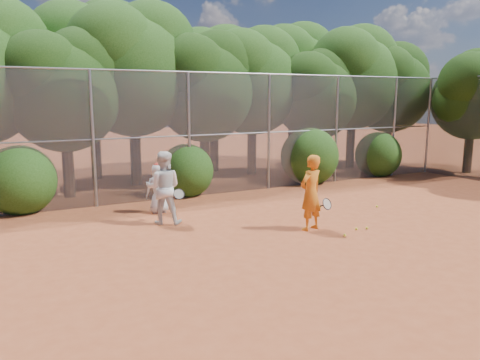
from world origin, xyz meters
TOP-DOWN VIEW (x-y plane):
  - ground at (0.00, 0.00)m, footprint 80.00×80.00m
  - fence_back at (-0.12, 6.00)m, footprint 20.05×0.09m
  - tree_2 at (-4.45, 7.83)m, footprint 3.99×3.47m
  - tree_3 at (-1.94, 8.84)m, footprint 4.89×4.26m
  - tree_4 at (0.55, 8.24)m, footprint 4.19×3.64m
  - tree_5 at (3.06, 9.04)m, footprint 4.51×3.92m
  - tree_6 at (5.55, 8.03)m, footprint 3.86×3.36m
  - tree_7 at (8.06, 8.64)m, footprint 4.77×4.14m
  - tree_8 at (10.05, 8.34)m, footprint 4.25×3.70m
  - tree_10 at (-2.93, 11.05)m, footprint 5.15×4.48m
  - tree_11 at (2.06, 10.64)m, footprint 4.64×4.03m
  - tree_12 at (6.56, 11.24)m, footprint 5.02×4.37m
  - tree_13 at (11.45, 5.03)m, footprint 3.86×3.36m
  - bush_0 at (-6.00, 6.30)m, footprint 2.00×2.00m
  - bush_1 at (-1.00, 6.30)m, footprint 1.80×1.80m
  - bush_2 at (4.00, 6.30)m, footprint 2.20×2.20m
  - bush_3 at (7.50, 6.30)m, footprint 1.90×1.90m
  - player_yellow at (0.15, 0.99)m, footprint 0.90×0.60m
  - player_teen at (-2.59, 4.39)m, footprint 0.72×0.50m
  - player_white at (-2.83, 3.23)m, footprint 1.13×1.04m
  - ball_0 at (1.40, 0.34)m, footprint 0.07×0.07m
  - ball_1 at (1.79, 2.72)m, footprint 0.07×0.07m
  - ball_2 at (1.13, 0.40)m, footprint 0.07×0.07m
  - ball_3 at (3.30, 1.96)m, footprint 0.07×0.07m
  - ball_4 at (0.52, 0.12)m, footprint 0.07×0.07m

SIDE VIEW (x-z plane):
  - ground at x=0.00m, z-range 0.00..0.00m
  - ball_0 at x=1.40m, z-range 0.00..0.07m
  - ball_1 at x=1.79m, z-range 0.00..0.07m
  - ball_2 at x=1.13m, z-range 0.00..0.07m
  - ball_3 at x=3.30m, z-range 0.00..0.07m
  - ball_4 at x=0.52m, z-range 0.00..0.07m
  - player_teen at x=-2.59m, z-range 0.00..1.42m
  - bush_1 at x=-1.00m, z-range 0.00..1.80m
  - player_yellow at x=0.15m, z-range 0.00..1.86m
  - player_white at x=-2.83m, z-range 0.00..1.88m
  - bush_3 at x=7.50m, z-range 0.00..1.90m
  - bush_0 at x=-6.00m, z-range 0.00..2.00m
  - bush_2 at x=4.00m, z-range 0.00..2.20m
  - fence_back at x=-0.12m, z-range 0.04..4.06m
  - tree_6 at x=5.55m, z-range 0.82..6.11m
  - tree_13 at x=11.45m, z-range 0.82..6.11m
  - tree_2 at x=-4.45m, z-range 0.85..6.32m
  - tree_4 at x=0.55m, z-range 0.89..6.62m
  - tree_8 at x=10.05m, z-range 0.91..6.73m
  - tree_5 at x=3.06m, z-range 0.96..7.13m
  - tree_11 at x=2.06m, z-range 0.99..7.34m
  - tree_7 at x=8.06m, z-range 1.02..7.54m
  - tree_3 at x=-1.94m, z-range 1.04..7.75m
  - tree_12 at x=6.56m, z-range 1.07..7.95m
  - tree_10 at x=-2.93m, z-range 1.10..8.16m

